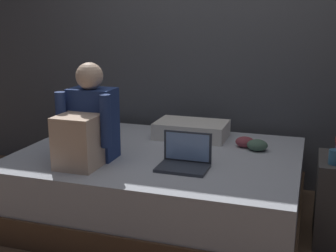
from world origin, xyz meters
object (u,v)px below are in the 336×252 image
object	(u,v)px
bed	(159,184)
mug	(335,157)
person_sitting	(87,125)
laptop	(185,159)
clothes_pile	(252,144)
pillow	(192,130)

from	to	relation	value
bed	mug	xyz separation A→B (m)	(1.17, -0.10, 0.36)
bed	person_sitting	world-z (taller)	person_sitting
laptop	clothes_pile	world-z (taller)	laptop
bed	pillow	distance (m)	0.56
bed	laptop	size ratio (longest dim) A/B	6.25
clothes_pile	person_sitting	bearing A→B (deg)	-147.75
bed	pillow	world-z (taller)	pillow
person_sitting	clothes_pile	size ratio (longest dim) A/B	2.69
clothes_pile	laptop	bearing A→B (deg)	-122.78
clothes_pile	bed	bearing A→B (deg)	-155.08
pillow	clothes_pile	xyz separation A→B (m)	(0.50, -0.16, -0.02)
bed	laptop	distance (m)	0.48
person_sitting	mug	xyz separation A→B (m)	(1.55, 0.25, -0.14)
person_sitting	pillow	bearing A→B (deg)	57.92
mug	pillow	bearing A→B (deg)	152.63
pillow	mug	size ratio (longest dim) A/B	6.22
person_sitting	clothes_pile	xyz separation A→B (m)	(1.00, 0.63, -0.21)
bed	pillow	bearing A→B (deg)	75.57
person_sitting	bed	bearing A→B (deg)	41.96
person_sitting	pillow	world-z (taller)	person_sitting
pillow	bed	bearing A→B (deg)	-104.43
person_sitting	clothes_pile	world-z (taller)	person_sitting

